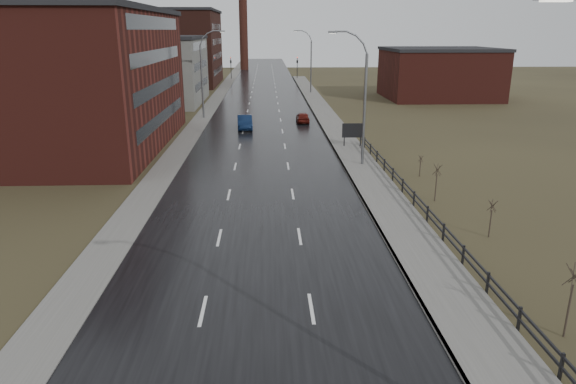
{
  "coord_description": "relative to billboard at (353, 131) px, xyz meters",
  "views": [
    {
      "loc": [
        0.51,
        -7.26,
        11.38
      ],
      "look_at": [
        1.6,
        19.18,
        3.0
      ],
      "focal_mm": 32.0,
      "sensor_mm": 36.0,
      "label": 1
    }
  ],
  "objects": [
    {
      "name": "road",
      "position": [
        -9.1,
        16.74,
        -1.66
      ],
      "size": [
        14.0,
        300.0,
        0.06
      ],
      "primitive_type": "cube",
      "color": "black",
      "rests_on": "ground"
    },
    {
      "name": "sidewalk_right",
      "position": [
        -0.5,
        -8.26,
        -1.6
      ],
      "size": [
        3.2,
        180.0,
        0.18
      ],
      "primitive_type": "cube",
      "color": "#595651",
      "rests_on": "ground"
    },
    {
      "name": "curb_right",
      "position": [
        -2.02,
        -8.26,
        -1.6
      ],
      "size": [
        0.16,
        180.0,
        0.18
      ],
      "primitive_type": "cube",
      "color": "slate",
      "rests_on": "ground"
    },
    {
      "name": "sidewalk_left",
      "position": [
        -17.3,
        16.74,
        -1.63
      ],
      "size": [
        2.4,
        260.0,
        0.12
      ],
      "primitive_type": "cube",
      "color": "#595651",
      "rests_on": "ground"
    },
    {
      "name": "warehouse_near",
      "position": [
        -30.09,
        1.74,
        5.07
      ],
      "size": [
        22.44,
        28.56,
        13.5
      ],
      "color": "#471914",
      "rests_on": "ground"
    },
    {
      "name": "warehouse_mid",
      "position": [
        -27.09,
        34.74,
        3.57
      ],
      "size": [
        16.32,
        20.4,
        10.5
      ],
      "color": "slate",
      "rests_on": "ground"
    },
    {
      "name": "warehouse_far",
      "position": [
        -32.09,
        64.74,
        6.07
      ],
      "size": [
        26.52,
        24.48,
        15.5
      ],
      "color": "#331611",
      "rests_on": "ground"
    },
    {
      "name": "building_right",
      "position": [
        21.2,
        38.74,
        2.57
      ],
      "size": [
        18.36,
        16.32,
        8.5
      ],
      "color": "#471914",
      "rests_on": "ground"
    },
    {
      "name": "smokestack",
      "position": [
        -15.1,
        106.74,
        13.81
      ],
      "size": [
        2.7,
        2.7,
        30.7
      ],
      "color": "#331611",
      "rests_on": "ground"
    },
    {
      "name": "streetlight_right_mid",
      "position": [
        -0.6,
        -7.26,
        4.15
      ],
      "size": [
        3.36,
        0.28,
        11.35
      ],
      "color": "slate",
      "rests_on": "ground"
    },
    {
      "name": "streetlight_left",
      "position": [
        -16.8,
        18.74,
        4.15
      ],
      "size": [
        3.36,
        0.28,
        11.35
      ],
      "color": "slate",
      "rests_on": "ground"
    },
    {
      "name": "streetlight_right_far",
      "position": [
        -0.6,
        46.74,
        4.15
      ],
      "size": [
        3.36,
        0.28,
        11.35
      ],
      "color": "slate",
      "rests_on": "ground"
    },
    {
      "name": "guardrail",
      "position": [
        1.2,
        -24.95,
        -0.97
      ],
      "size": [
        0.1,
        53.05,
        1.1
      ],
      "color": "black",
      "rests_on": "ground"
    },
    {
      "name": "shrub_c",
      "position": [
        2.83,
        -33.67,
        -0.08
      ],
      "size": [
        0.71,
        0.75,
        3.03
      ],
      "color": "#382D23",
      "rests_on": "ground"
    },
    {
      "name": "shrub_d",
      "position": [
        4.07,
        -23.69,
        -0.5
      ],
      "size": [
        0.53,
        0.56,
        2.23
      ],
      "color": "#382D23",
      "rests_on": "ground"
    },
    {
      "name": "shrub_e",
      "position": [
        3.02,
        -17.12,
        -0.28
      ],
      "size": [
        0.62,
        0.66,
        2.64
      ],
      "color": "#382D23",
      "rests_on": "ground"
    },
    {
      "name": "shrub_f",
      "position": [
        3.76,
        -10.85,
        -0.76
      ],
      "size": [
        0.42,
        0.44,
        1.74
      ],
      "color": "#382D23",
      "rests_on": "ground"
    },
    {
      "name": "billboard",
      "position": [
        0.0,
        0.0,
        0.0
      ],
      "size": [
        2.16,
        0.17,
        2.49
      ],
      "color": "black",
      "rests_on": "ground"
    },
    {
      "name": "traffic_light_left",
      "position": [
        -17.1,
        76.74,
        2.91
      ],
      "size": [
        0.58,
        2.73,
        5.3
      ],
      "color": "black",
      "rests_on": "ground"
    },
    {
      "name": "traffic_light_right",
      "position": [
        -1.1,
        76.74,
        2.91
      ],
      "size": [
        0.58,
        2.73,
        5.3
      ],
      "color": "black",
      "rests_on": "ground"
    },
    {
      "name": "car_near",
      "position": [
        -11.24,
        10.5,
        -0.88
      ],
      "size": [
        2.03,
        5.0,
        1.61
      ],
      "primitive_type": "imported",
      "rotation": [
        0.0,
        0.0,
        0.07
      ],
      "color": "#0A1936",
      "rests_on": "ground"
    },
    {
      "name": "car_far",
      "position": [
        -4.01,
        14.61,
        -1.01
      ],
      "size": [
        1.62,
        3.98,
        1.35
      ],
      "primitive_type": "imported",
      "rotation": [
        0.0,
        0.0,
        3.14
      ],
      "color": "#54130E",
      "rests_on": "ground"
    }
  ]
}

